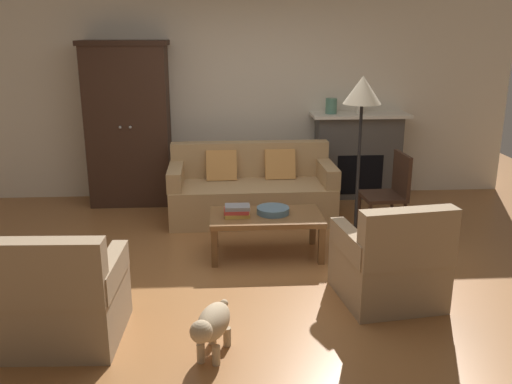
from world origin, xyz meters
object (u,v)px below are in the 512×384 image
(couch, at_px, (252,192))
(coffee_table, at_px, (266,220))
(armchair_near_right, at_px, (390,265))
(dog, at_px, (212,325))
(mantel_vase_jade, at_px, (331,106))
(book_stack, at_px, (237,211))
(fruit_bowl, at_px, (273,210))
(armchair_near_left, at_px, (65,301))
(armoire, at_px, (129,124))
(side_chair_wooden, at_px, (391,189))
(fireplace, at_px, (357,155))
(mantel_vase_cream, at_px, (360,106))
(floor_lamp, at_px, (362,101))

(couch, height_order, coffee_table, couch)
(armchair_near_right, distance_m, dog, 1.62)
(couch, xyz_separation_m, dog, (-0.43, -2.91, -0.07))
(couch, distance_m, mantel_vase_jade, 1.59)
(book_stack, height_order, mantel_vase_jade, mantel_vase_jade)
(fruit_bowl, height_order, armchair_near_left, armchair_near_left)
(fruit_bowl, bearing_deg, coffee_table, -154.84)
(armoire, distance_m, mantel_vase_jade, 2.58)
(armchair_near_left, distance_m, side_chair_wooden, 3.57)
(fireplace, relative_size, fruit_bowl, 3.92)
(mantel_vase_cream, xyz_separation_m, armchair_near_left, (-2.93, -3.40, -0.90))
(armchair_near_right, relative_size, side_chair_wooden, 0.98)
(coffee_table, height_order, armchair_near_left, armchair_near_left)
(armoire, height_order, coffee_table, armoire)
(fireplace, height_order, book_stack, fireplace)
(coffee_table, height_order, fruit_bowl, fruit_bowl)
(coffee_table, xyz_separation_m, armchair_near_left, (-1.56, -1.49, -0.05))
(couch, height_order, mantel_vase_cream, mantel_vase_cream)
(mantel_vase_cream, bearing_deg, dog, -117.09)
(fireplace, height_order, mantel_vase_cream, mantel_vase_cream)
(book_stack, relative_size, floor_lamp, 0.14)
(couch, height_order, fruit_bowl, couch)
(couch, xyz_separation_m, fruit_bowl, (0.15, -1.11, 0.13))
(fireplace, xyz_separation_m, armchair_near_right, (-0.43, -2.96, -0.25))
(fruit_bowl, distance_m, armchair_near_right, 1.38)
(floor_lamp, bearing_deg, armoire, 143.43)
(fireplace, height_order, armoire, armoire)
(armchair_near_right, bearing_deg, couch, 115.01)
(book_stack, xyz_separation_m, dog, (-0.22, -1.73, -0.23))
(fireplace, height_order, fruit_bowl, fireplace)
(coffee_table, bearing_deg, dog, -106.17)
(fireplace, height_order, side_chair_wooden, fireplace)
(book_stack, xyz_separation_m, mantel_vase_cream, (1.66, 1.94, 0.74))
(mantel_vase_cream, xyz_separation_m, dog, (-1.88, -3.67, -0.97))
(fruit_bowl, bearing_deg, floor_lamp, -1.53)
(fruit_bowl, relative_size, dog, 0.58)
(armchair_near_left, xyz_separation_m, side_chair_wooden, (2.95, 2.00, 0.20))
(floor_lamp, bearing_deg, couch, 130.68)
(armoire, height_order, armchair_near_right, armoire)
(book_stack, height_order, mantel_vase_cream, mantel_vase_cream)
(fruit_bowl, bearing_deg, armchair_near_right, -50.87)
(couch, distance_m, mantel_vase_cream, 1.87)
(coffee_table, distance_m, floor_lamp, 1.46)
(couch, relative_size, dog, 3.51)
(fruit_bowl, distance_m, dog, 1.90)
(armchair_near_right, bearing_deg, floor_lamp, 92.25)
(book_stack, bearing_deg, side_chair_wooden, 17.75)
(fireplace, xyz_separation_m, coffee_table, (-1.37, -1.93, -0.20))
(side_chair_wooden, bearing_deg, floor_lamp, -135.06)
(armoire, height_order, book_stack, armoire)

